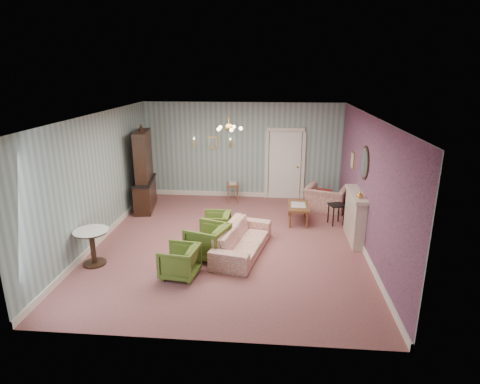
# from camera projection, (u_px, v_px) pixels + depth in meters

# --- Properties ---
(floor) EXTENTS (7.00, 7.00, 0.00)m
(floor) POSITION_uv_depth(u_px,v_px,m) (230.00, 242.00, 9.22)
(floor) COLOR #955857
(floor) RESTS_ON ground
(ceiling) EXTENTS (7.00, 7.00, 0.00)m
(ceiling) POSITION_uv_depth(u_px,v_px,m) (229.00, 115.00, 8.37)
(ceiling) COLOR white
(ceiling) RESTS_ON ground
(wall_back) EXTENTS (6.00, 0.00, 6.00)m
(wall_back) POSITION_uv_depth(u_px,v_px,m) (242.00, 151.00, 12.13)
(wall_back) COLOR gray
(wall_back) RESTS_ON ground
(wall_front) EXTENTS (6.00, 0.00, 6.00)m
(wall_front) POSITION_uv_depth(u_px,v_px,m) (201.00, 251.00, 5.46)
(wall_front) COLOR gray
(wall_front) RESTS_ON ground
(wall_left) EXTENTS (0.00, 7.00, 7.00)m
(wall_left) POSITION_uv_depth(u_px,v_px,m) (98.00, 179.00, 9.04)
(wall_left) COLOR gray
(wall_left) RESTS_ON ground
(wall_right) EXTENTS (0.00, 7.00, 7.00)m
(wall_right) POSITION_uv_depth(u_px,v_px,m) (368.00, 185.00, 8.55)
(wall_right) COLOR gray
(wall_right) RESTS_ON ground
(wall_right_floral) EXTENTS (0.00, 7.00, 7.00)m
(wall_right_floral) POSITION_uv_depth(u_px,v_px,m) (368.00, 185.00, 8.55)
(wall_right_floral) COLOR #BE5F78
(wall_right_floral) RESTS_ON ground
(door) EXTENTS (1.12, 0.12, 2.16)m
(door) POSITION_uv_depth(u_px,v_px,m) (285.00, 164.00, 12.09)
(door) COLOR white
(door) RESTS_ON floor
(olive_chair_a) EXTENTS (0.71, 0.75, 0.69)m
(olive_chair_a) POSITION_uv_depth(u_px,v_px,m) (179.00, 260.00, 7.62)
(olive_chair_a) COLOR #546C26
(olive_chair_a) RESTS_ON floor
(olive_chair_b) EXTENTS (0.94, 0.97, 0.80)m
(olive_chair_b) POSITION_uv_depth(u_px,v_px,m) (208.00, 240.00, 8.40)
(olive_chair_b) COLOR #546C26
(olive_chair_b) RESTS_ON floor
(olive_chair_c) EXTENTS (0.62, 0.66, 0.67)m
(olive_chair_c) POSITION_uv_depth(u_px,v_px,m) (216.00, 224.00, 9.43)
(olive_chair_c) COLOR #546C26
(olive_chair_c) RESTS_ON floor
(sofa_chintz) EXTENTS (1.04, 2.17, 0.82)m
(sofa_chintz) POSITION_uv_depth(u_px,v_px,m) (242.00, 235.00, 8.59)
(sofa_chintz) COLOR #A84446
(sofa_chintz) RESTS_ON floor
(wingback_chair) EXTENTS (1.24, 1.01, 0.93)m
(wingback_chair) POSITION_uv_depth(u_px,v_px,m) (326.00, 194.00, 11.17)
(wingback_chair) COLOR #A84446
(wingback_chair) RESTS_ON floor
(dresser) EXTENTS (0.71, 1.48, 2.36)m
(dresser) POSITION_uv_depth(u_px,v_px,m) (143.00, 169.00, 11.10)
(dresser) COLOR black
(dresser) RESTS_ON floor
(fireplace) EXTENTS (0.30, 1.40, 1.16)m
(fireplace) POSITION_uv_depth(u_px,v_px,m) (355.00, 216.00, 9.20)
(fireplace) COLOR beige
(fireplace) RESTS_ON floor
(mantel_vase) EXTENTS (0.15, 0.15, 0.15)m
(mantel_vase) POSITION_uv_depth(u_px,v_px,m) (360.00, 195.00, 8.63)
(mantel_vase) COLOR gold
(mantel_vase) RESTS_ON fireplace
(oval_mirror) EXTENTS (0.04, 0.76, 0.84)m
(oval_mirror) POSITION_uv_depth(u_px,v_px,m) (364.00, 163.00, 8.82)
(oval_mirror) COLOR white
(oval_mirror) RESTS_ON wall_right
(framed_print) EXTENTS (0.04, 0.34, 0.42)m
(framed_print) POSITION_uv_depth(u_px,v_px,m) (353.00, 160.00, 10.17)
(framed_print) COLOR gold
(framed_print) RESTS_ON wall_right
(coffee_table) EXTENTS (0.53, 0.95, 0.48)m
(coffee_table) POSITION_uv_depth(u_px,v_px,m) (298.00, 214.00, 10.36)
(coffee_table) COLOR brown
(coffee_table) RESTS_ON floor
(side_table_black) EXTENTS (0.46, 0.46, 0.54)m
(side_table_black) POSITION_uv_depth(u_px,v_px,m) (336.00, 214.00, 10.23)
(side_table_black) COLOR black
(side_table_black) RESTS_ON floor
(pedestal_table) EXTENTS (0.88, 0.88, 0.76)m
(pedestal_table) POSITION_uv_depth(u_px,v_px,m) (93.00, 247.00, 8.08)
(pedestal_table) COLOR black
(pedestal_table) RESTS_ON floor
(nesting_table) EXTENTS (0.42, 0.50, 0.60)m
(nesting_table) POSITION_uv_depth(u_px,v_px,m) (233.00, 192.00, 11.97)
(nesting_table) COLOR brown
(nesting_table) RESTS_ON floor
(gilt_mirror_back) EXTENTS (0.28, 0.06, 0.36)m
(gilt_mirror_back) POSITION_uv_depth(u_px,v_px,m) (212.00, 142.00, 12.09)
(gilt_mirror_back) COLOR gold
(gilt_mirror_back) RESTS_ON wall_back
(sconce_left) EXTENTS (0.16, 0.12, 0.30)m
(sconce_left) POSITION_uv_depth(u_px,v_px,m) (194.00, 142.00, 12.11)
(sconce_left) COLOR gold
(sconce_left) RESTS_ON wall_back
(sconce_right) EXTENTS (0.16, 0.12, 0.30)m
(sconce_right) POSITION_uv_depth(u_px,v_px,m) (230.00, 143.00, 12.02)
(sconce_right) COLOR gold
(sconce_right) RESTS_ON wall_back
(chandelier) EXTENTS (0.56, 0.56, 0.36)m
(chandelier) POSITION_uv_depth(u_px,v_px,m) (229.00, 128.00, 8.45)
(chandelier) COLOR gold
(chandelier) RESTS_ON ceiling
(burgundy_cushion) EXTENTS (0.41, 0.28, 0.39)m
(burgundy_cushion) POSITION_uv_depth(u_px,v_px,m) (325.00, 196.00, 11.03)
(burgundy_cushion) COLOR maroon
(burgundy_cushion) RESTS_ON wingback_chair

